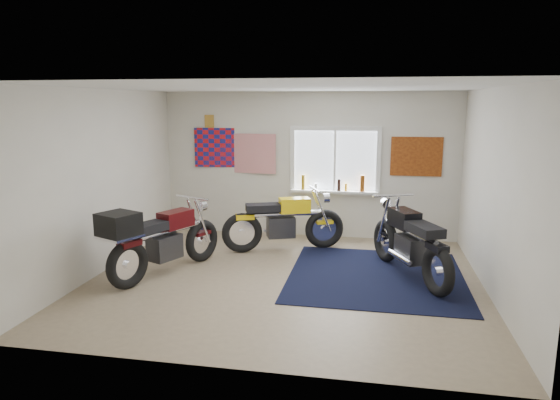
% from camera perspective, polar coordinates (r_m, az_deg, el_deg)
% --- Properties ---
extents(ground, '(5.50, 5.50, 0.00)m').
position_cam_1_polar(ground, '(7.25, 0.55, -9.09)').
color(ground, '#9E896B').
rests_on(ground, ground).
extents(room_shell, '(5.50, 5.50, 5.50)m').
position_cam_1_polar(room_shell, '(6.86, 0.58, 3.88)').
color(room_shell, white).
rests_on(room_shell, ground).
extents(navy_rug, '(2.51, 2.61, 0.01)m').
position_cam_1_polar(navy_rug, '(7.51, 10.90, -8.51)').
color(navy_rug, black).
rests_on(navy_rug, ground).
extents(window_assembly, '(1.66, 0.17, 1.26)m').
position_cam_1_polar(window_assembly, '(9.27, 6.28, 4.01)').
color(window_assembly, white).
rests_on(window_assembly, room_shell).
extents(oil_bottles, '(1.17, 0.09, 0.30)m').
position_cam_1_polar(oil_bottles, '(9.24, 6.73, 1.84)').
color(oil_bottles, '#946E15').
rests_on(oil_bottles, window_assembly).
extents(flag_display, '(1.60, 0.10, 1.17)m').
position_cam_1_polar(flag_display, '(9.69, -8.08, 8.91)').
color(flag_display, red).
rests_on(flag_display, room_shell).
extents(triumph_poster, '(0.90, 0.03, 0.70)m').
position_cam_1_polar(triumph_poster, '(9.26, 15.32, 4.81)').
color(triumph_poster, '#A54C14').
rests_on(triumph_poster, room_shell).
extents(yellow_triumph, '(2.03, 0.95, 1.07)m').
position_cam_1_polar(yellow_triumph, '(8.52, 0.38, -2.69)').
color(yellow_triumph, black).
rests_on(yellow_triumph, ground).
extents(black_chrome_bike, '(1.08, 2.06, 1.13)m').
position_cam_1_polar(black_chrome_bike, '(7.46, 14.62, -4.88)').
color(black_chrome_bike, black).
rests_on(black_chrome_bike, navy_rug).
extents(maroon_tourer, '(1.16, 2.06, 1.09)m').
position_cam_1_polar(maroon_tourer, '(7.41, -13.78, -4.38)').
color(maroon_tourer, black).
rests_on(maroon_tourer, ground).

